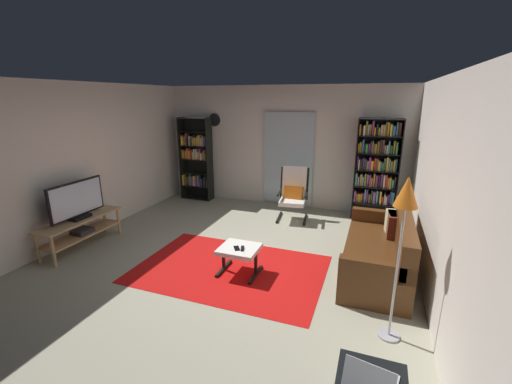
# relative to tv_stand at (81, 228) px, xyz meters

# --- Properties ---
(ground_plane) EXTENTS (7.02, 7.02, 0.00)m
(ground_plane) POSITION_rel_tv_stand_xyz_m (2.36, 0.42, -0.32)
(ground_plane) COLOR #A3A088
(wall_back) EXTENTS (5.60, 0.06, 2.60)m
(wall_back) POSITION_rel_tv_stand_xyz_m (2.36, 3.32, 0.98)
(wall_back) COLOR silver
(wall_back) RESTS_ON ground
(wall_left) EXTENTS (0.06, 6.00, 2.60)m
(wall_left) POSITION_rel_tv_stand_xyz_m (-0.34, 0.42, 0.98)
(wall_left) COLOR silver
(wall_left) RESTS_ON ground
(wall_right) EXTENTS (0.06, 6.00, 2.60)m
(wall_right) POSITION_rel_tv_stand_xyz_m (5.06, 0.42, 0.98)
(wall_right) COLOR silver
(wall_right) RESTS_ON ground
(glass_door_panel) EXTENTS (1.10, 0.01, 2.00)m
(glass_door_panel) POSITION_rel_tv_stand_xyz_m (2.54, 3.25, 0.73)
(glass_door_panel) COLOR silver
(area_rug) EXTENTS (2.61, 1.75, 0.01)m
(area_rug) POSITION_rel_tv_stand_xyz_m (2.54, 0.15, -0.32)
(area_rug) COLOR red
(area_rug) RESTS_ON ground
(tv_stand) EXTENTS (0.42, 1.40, 0.49)m
(tv_stand) POSITION_rel_tv_stand_xyz_m (0.00, 0.00, 0.00)
(tv_stand) COLOR tan
(tv_stand) RESTS_ON ground
(television) EXTENTS (0.20, 0.99, 0.61)m
(television) POSITION_rel_tv_stand_xyz_m (0.00, -0.00, 0.45)
(television) COLOR black
(television) RESTS_ON tv_stand
(bookshelf_near_tv) EXTENTS (0.73, 0.30, 1.91)m
(bookshelf_near_tv) POSITION_rel_tv_stand_xyz_m (0.39, 3.03, 0.63)
(bookshelf_near_tv) COLOR black
(bookshelf_near_tv) RESTS_ON ground
(bookshelf_near_sofa) EXTENTS (0.81, 0.30, 1.97)m
(bookshelf_near_sofa) POSITION_rel_tv_stand_xyz_m (4.36, 3.04, 0.72)
(bookshelf_near_sofa) COLOR black
(bookshelf_near_sofa) RESTS_ON ground
(leather_sofa) EXTENTS (0.82, 1.98, 0.84)m
(leather_sofa) POSITION_rel_tv_stand_xyz_m (4.53, 0.82, -0.02)
(leather_sofa) COLOR #512D14
(leather_sofa) RESTS_ON ground
(lounge_armchair) EXTENTS (0.64, 0.71, 1.02)m
(lounge_armchair) POSITION_rel_tv_stand_xyz_m (2.86, 2.51, 0.21)
(lounge_armchair) COLOR black
(lounge_armchair) RESTS_ON ground
(ottoman) EXTENTS (0.52, 0.48, 0.39)m
(ottoman) POSITION_rel_tv_stand_xyz_m (2.71, 0.10, -0.01)
(ottoman) COLOR white
(ottoman) RESTS_ON ground
(tv_remote) EXTENTS (0.09, 0.15, 0.02)m
(tv_remote) POSITION_rel_tv_stand_xyz_m (2.77, 0.07, 0.07)
(tv_remote) COLOR black
(tv_remote) RESTS_ON ottoman
(cell_phone) EXTENTS (0.13, 0.15, 0.01)m
(cell_phone) POSITION_rel_tv_stand_xyz_m (2.70, 0.05, 0.07)
(cell_phone) COLOR black
(cell_phone) RESTS_ON ottoman
(floor_lamp_by_sofa) EXTENTS (0.22, 0.22, 1.67)m
(floor_lamp_by_sofa) POSITION_rel_tv_stand_xyz_m (4.63, -0.54, 1.07)
(floor_lamp_by_sofa) COLOR #A5A5AD
(floor_lamp_by_sofa) RESTS_ON ground
(laptop) EXTENTS (0.37, 0.34, 0.20)m
(laptop) POSITION_rel_tv_stand_xyz_m (4.45, -1.80, 0.26)
(laptop) COLOR #B7BABF
(laptop) RESTS_ON side_table
(wall_clock) EXTENTS (0.29, 0.03, 0.29)m
(wall_clock) POSITION_rel_tv_stand_xyz_m (0.79, 3.24, 1.53)
(wall_clock) COLOR silver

